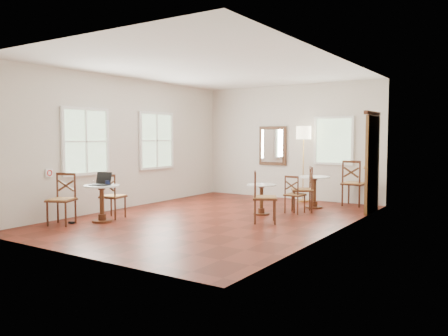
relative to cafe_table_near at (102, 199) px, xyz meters
name	(u,v)px	position (x,y,z in m)	size (l,w,h in m)	color
ground	(216,218)	(1.60, 1.57, -0.44)	(7.00, 7.00, 0.00)	#5A1B0F
room_shell	(221,125)	(1.54, 1.84, 1.45)	(5.02, 7.02, 3.01)	beige
cafe_table_near	(102,199)	(0.00, 0.00, 0.00)	(0.68, 0.68, 0.72)	#462211
cafe_table_mid	(261,196)	(2.18, 2.43, -0.05)	(0.61, 0.61, 0.64)	#462211
cafe_table_back	(314,188)	(2.77, 3.88, 0.01)	(0.69, 0.69, 0.73)	#462211
chair_near_a	(112,196)	(-0.12, 0.38, 0.01)	(0.49, 0.49, 0.91)	#462211
chair_near_b	(62,199)	(-0.42, -0.59, 0.04)	(0.59, 0.59, 0.97)	#462211
chair_mid_a	(294,194)	(2.69, 2.97, -0.04)	(0.40, 0.40, 0.82)	#462211
chair_mid_b	(263,197)	(2.65, 1.65, 0.05)	(0.62, 0.62, 0.99)	#462211
chair_back_a	(354,183)	(3.44, 4.70, 0.10)	(0.53, 0.53, 1.09)	#462211
chair_back_b	(303,189)	(2.78, 3.26, 0.05)	(0.62, 0.62, 1.00)	#462211
floor_lamp	(304,138)	(2.13, 4.72, 1.17)	(0.37, 0.37, 1.91)	#BF8C3F
laptop	(102,182)	(0.00, 0.00, 0.33)	(0.39, 0.34, 0.25)	black
mouse	(107,184)	(0.10, 0.05, 0.29)	(0.10, 0.06, 0.04)	black
navy_mug	(107,183)	(0.12, 0.04, 0.32)	(0.12, 0.08, 0.09)	#101838
water_glass	(93,183)	(-0.11, -0.11, 0.32)	(0.05, 0.05, 0.09)	white
power_adapter	(71,223)	(-0.35, -0.45, -0.42)	(0.11, 0.06, 0.04)	black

